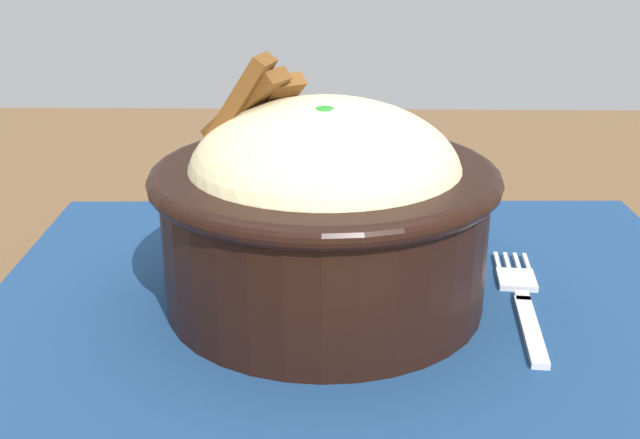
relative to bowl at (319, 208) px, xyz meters
name	(u,v)px	position (x,y,z in m)	size (l,w,h in m)	color
table	(324,410)	(0.00, 0.00, -0.13)	(1.23, 0.98, 0.78)	brown
placemat	(357,297)	(0.02, 0.01, -0.06)	(0.42, 0.32, 0.00)	navy
bowl	(319,208)	(0.00, 0.00, 0.00)	(0.19, 0.19, 0.14)	black
fork	(521,297)	(0.11, 0.00, -0.05)	(0.03, 0.14, 0.00)	silver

